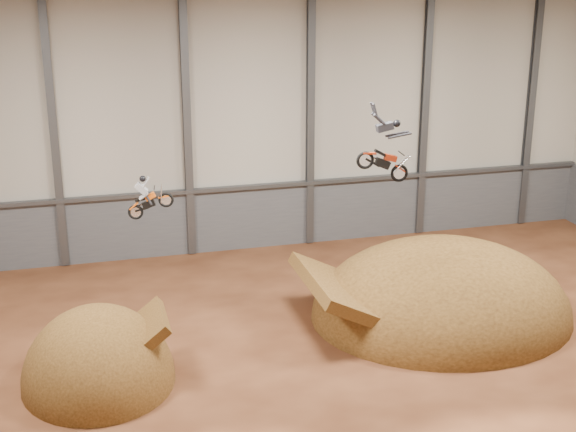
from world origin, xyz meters
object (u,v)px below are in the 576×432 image
at_px(takeoff_ramp, 100,381).
at_px(fmx_rider_a, 153,192).
at_px(fmx_rider_b, 380,143).
at_px(landing_ramp, 440,315).

distance_m(takeoff_ramp, fmx_rider_a, 7.70).
distance_m(fmx_rider_a, fmx_rider_b, 9.38).
bearing_deg(takeoff_ramp, fmx_rider_b, -0.58).
bearing_deg(fmx_rider_b, landing_ramp, 31.93).
bearing_deg(takeoff_ramp, fmx_rider_a, 51.68).
height_order(landing_ramp, fmx_rider_a, fmx_rider_a).
xyz_separation_m(landing_ramp, fmx_rider_a, (-12.44, 1.47, 6.34)).
bearing_deg(landing_ramp, takeoff_ramp, -172.60).
xyz_separation_m(takeoff_ramp, fmx_rider_b, (11.08, -0.11, 8.64)).
distance_m(takeoff_ramp, landing_ramp, 15.28).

